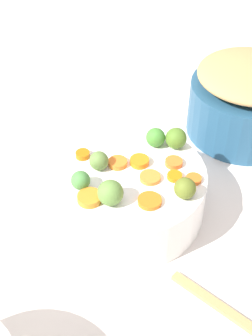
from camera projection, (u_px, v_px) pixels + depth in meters
tabletop at (122, 208)px, 0.87m from camera, size 2.40×2.40×0.02m
serving_bowl_carrots at (126, 191)px, 0.83m from camera, size 0.27×0.27×0.09m
metal_pot at (246, 108)px, 0.99m from camera, size 0.23×0.23×0.11m
stuffing_mound at (252, 75)px, 0.94m from camera, size 0.21×0.21×0.04m
carrot_slice_0 at (150, 178)px, 0.78m from camera, size 0.05×0.05×0.01m
carrot_slice_1 at (140, 163)px, 0.81m from camera, size 0.05×0.05×0.01m
carrot_slice_2 at (150, 201)px, 0.74m from camera, size 0.04×0.04×0.01m
carrot_slice_3 at (118, 163)px, 0.81m from camera, size 0.04×0.04×0.01m
carrot_slice_4 at (90, 198)px, 0.75m from camera, size 0.04×0.04×0.01m
carrot_slice_5 at (194, 179)px, 0.78m from camera, size 0.03×0.03×0.01m
carrot_slice_6 at (175, 176)px, 0.79m from camera, size 0.03×0.03×0.01m
carrot_slice_7 at (174, 163)px, 0.81m from camera, size 0.03×0.03×0.01m
carrot_slice_8 at (83, 155)px, 0.83m from camera, size 0.03×0.03×0.01m
brussels_sprout_0 at (156, 137)px, 0.84m from camera, size 0.03×0.03×0.03m
brussels_sprout_1 at (185, 188)px, 0.75m from camera, size 0.03×0.03×0.03m
brussels_sprout_2 at (81, 180)px, 0.76m from camera, size 0.03×0.03×0.03m
brussels_sprout_3 at (110, 193)px, 0.73m from camera, size 0.04×0.04×0.04m
brussels_sprout_4 at (99, 161)px, 0.80m from camera, size 0.03×0.03×0.03m
brussels_sprout_5 at (176, 138)px, 0.84m from camera, size 0.04×0.04×0.04m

